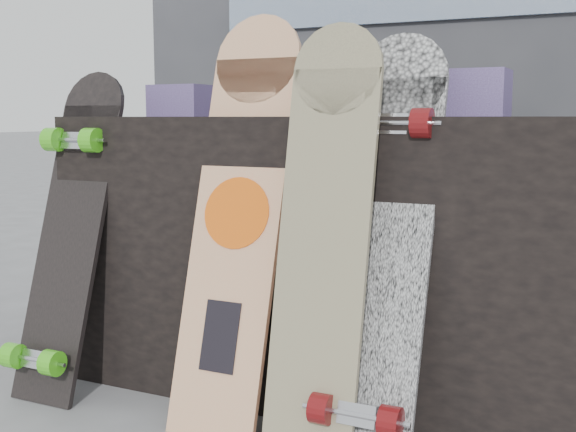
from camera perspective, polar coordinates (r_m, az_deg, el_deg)
The scene contains 9 objects.
vendor_table at distance 2.11m, azimuth 4.40°, elevation -3.07°, with size 1.60×0.60×0.80m, color black.
booth at distance 2.90m, azimuth 10.82°, elevation 13.68°, with size 2.40×0.22×2.20m.
merch_box_purple at distance 2.35m, azimuth -8.51°, elevation 8.98°, with size 0.18×0.12×0.10m, color #48346A.
merch_box_small at distance 1.94m, azimuth 14.94°, elevation 9.37°, with size 0.14×0.14×0.12m, color #48346A.
merch_box_flat at distance 2.14m, azimuth 11.20°, elevation 8.51°, with size 0.22×0.10×0.06m, color #D1B78C.
longboard_geisha at distance 1.87m, azimuth -3.91°, elevation 0.68°, with size 0.25×0.33×1.07m.
longboard_celtic at distance 1.69m, azimuth 2.90°, elevation -0.88°, with size 0.22×0.22×1.02m.
longboard_cascadia at distance 1.71m, azimuth 7.44°, elevation -1.64°, with size 0.23×0.37×1.01m.
skateboard_dark at distance 2.18m, azimuth -16.94°, elevation -0.87°, with size 0.21×0.37×0.94m.
Camera 1 is at (0.75, -1.44, 0.80)m, focal length 45.00 mm.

